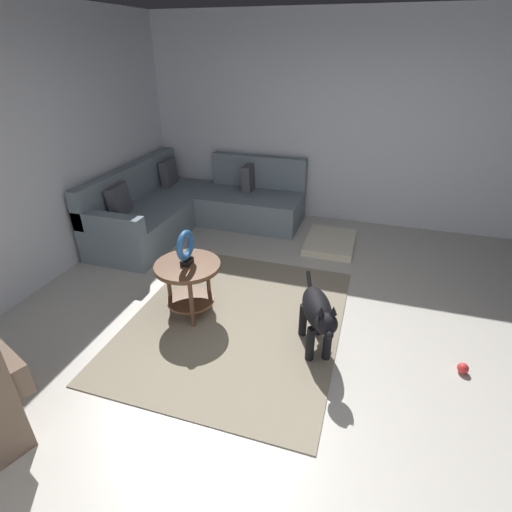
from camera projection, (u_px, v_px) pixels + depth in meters
name	position (u px, v px, depth m)	size (l,w,h in m)	color
ground_plane	(306.00, 350.00, 3.37)	(6.00, 6.00, 0.10)	#B7B2A8
wall_right	(355.00, 124.00, 5.17)	(0.12, 6.00, 2.70)	silver
area_rug	(236.00, 320.00, 3.66)	(2.30, 1.90, 0.01)	gray
sectional_couch	(192.00, 207.00, 5.41)	(2.20, 2.25, 0.88)	slate
side_table	(188.00, 276.00, 3.57)	(0.60, 0.60, 0.54)	brown
torus_sculpture	(186.00, 247.00, 3.43)	(0.28, 0.08, 0.33)	black
dog_bed_mat	(330.00, 242.00, 5.01)	(0.80, 0.60, 0.09)	beige
dog	(318.00, 314.00, 3.13)	(0.81, 0.40, 0.63)	black
dog_toy_ball	(463.00, 368.00, 3.06)	(0.09, 0.09, 0.09)	red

